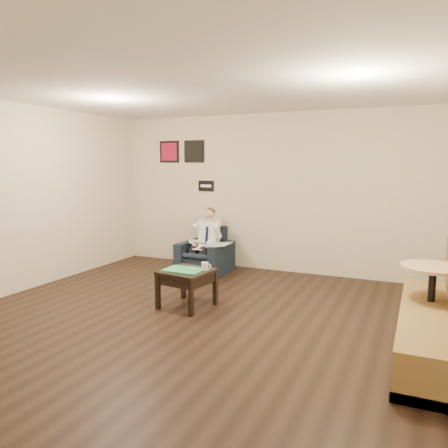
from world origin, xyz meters
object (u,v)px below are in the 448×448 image
at_px(coffee_mug, 205,266).
at_px(banquette, 432,290).
at_px(seated_man, 202,243).
at_px(cafe_table, 431,303).
at_px(smartphone, 198,268).
at_px(armchair, 205,250).
at_px(side_table, 187,289).
at_px(green_folder, 184,270).

relative_size(coffee_mug, banquette, 0.04).
height_order(seated_man, coffee_mug, seated_man).
bearing_deg(cafe_table, seated_man, 156.38).
bearing_deg(smartphone, cafe_table, 17.57).
xyz_separation_m(smartphone, cafe_table, (2.88, -0.04, -0.10)).
bearing_deg(smartphone, banquette, 11.53).
distance_m(armchair, smartphone, 1.80).
xyz_separation_m(side_table, green_folder, (-0.04, -0.02, 0.26)).
bearing_deg(smartphone, coffee_mug, -7.10).
distance_m(coffee_mug, smartphone, 0.16).
bearing_deg(green_folder, armchair, 108.43).
distance_m(side_table, green_folder, 0.26).
relative_size(seated_man, banquette, 0.43).
height_order(banquette, cafe_table, banquette).
distance_m(seated_man, coffee_mug, 1.82).
bearing_deg(seated_man, armchair, 90.00).
bearing_deg(green_folder, smartphone, 57.68).
relative_size(armchair, seated_man, 0.75).
xyz_separation_m(smartphone, banquette, (2.87, -0.34, 0.13)).
relative_size(armchair, side_table, 1.32).
distance_m(side_table, banquette, 2.98).
height_order(coffee_mug, cafe_table, cafe_table).
xyz_separation_m(coffee_mug, banquette, (2.73, -0.28, 0.08)).
distance_m(banquette, cafe_table, 0.38).
height_order(seated_man, banquette, banquette).
bearing_deg(cafe_table, banquette, -91.59).
distance_m(coffee_mug, banquette, 2.75).
height_order(coffee_mug, banquette, banquette).
bearing_deg(coffee_mug, banquette, -5.80).
xyz_separation_m(armchair, cafe_table, (3.60, -1.68, 0.02)).
bearing_deg(coffee_mug, cafe_table, 0.55).
xyz_separation_m(green_folder, coffee_mug, (0.26, 0.12, 0.05)).
xyz_separation_m(seated_man, side_table, (0.65, -1.71, -0.29)).
height_order(armchair, smartphone, armchair).
bearing_deg(banquette, smartphone, 173.18).
distance_m(seated_man, green_folder, 1.83).
xyz_separation_m(coffee_mug, smartphone, (-0.14, 0.07, -0.05)).
distance_m(armchair, cafe_table, 3.98).
bearing_deg(side_table, green_folder, -154.67).
height_order(seated_man, side_table, seated_man).
bearing_deg(side_table, banquette, -3.37).
xyz_separation_m(side_table, banquette, (2.95, -0.17, 0.39)).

